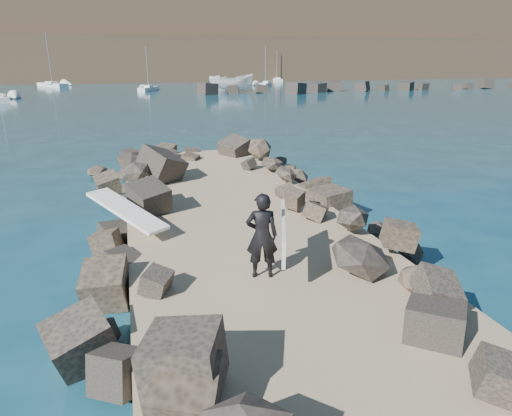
# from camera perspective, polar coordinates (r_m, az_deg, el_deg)

# --- Properties ---
(ground) EXTENTS (800.00, 800.00, 0.00)m
(ground) POSITION_cam_1_polar(r_m,az_deg,el_deg) (12.21, -1.27, -5.29)
(ground) COLOR #0F384C
(ground) RESTS_ON ground
(jetty) EXTENTS (6.00, 26.00, 0.60)m
(jetty) POSITION_cam_1_polar(r_m,az_deg,el_deg) (10.34, 1.51, -8.01)
(jetty) COLOR #8C7759
(jetty) RESTS_ON ground
(riprap_left) EXTENTS (2.60, 22.00, 1.00)m
(riprap_left) POSITION_cam_1_polar(r_m,az_deg,el_deg) (10.33, -15.05, -7.47)
(riprap_left) COLOR black
(riprap_left) RESTS_ON ground
(riprap_right) EXTENTS (2.60, 22.00, 1.00)m
(riprap_right) POSITION_cam_1_polar(r_m,az_deg,el_deg) (11.77, 14.44, -4.17)
(riprap_right) COLOR black
(riprap_right) RESTS_ON ground
(breakwater_secondary) EXTENTS (52.00, 4.00, 1.20)m
(breakwater_secondary) POSITION_cam_1_polar(r_m,az_deg,el_deg) (76.04, 14.65, 14.38)
(breakwater_secondary) COLOR black
(breakwater_secondary) RESTS_ON ground
(headland) EXTENTS (360.00, 140.00, 32.00)m
(headland) POSITION_cam_1_polar(r_m,az_deg,el_deg) (171.70, -12.18, 21.50)
(headland) COLOR #2D4919
(headland) RESTS_ON ground
(surfboard_resting) EXTENTS (2.05, 2.49, 0.09)m
(surfboard_resting) POSITION_cam_1_polar(r_m,az_deg,el_deg) (12.19, -15.83, -0.79)
(surfboard_resting) COLOR white
(surfboard_resting) RESTS_ON riprap_left
(boat_imported) EXTENTS (7.19, 3.61, 2.66)m
(boat_imported) POSITION_cam_1_polar(r_m,az_deg,el_deg) (72.58, -3.11, 15.34)
(boat_imported) COLOR white
(boat_imported) RESTS_ON ground
(surfer_with_board) EXTENTS (1.19, 2.12, 1.78)m
(surfer_with_board) POSITION_cam_1_polar(r_m,az_deg,el_deg) (9.15, 1.12, -3.40)
(surfer_with_board) COLOR black
(surfer_with_board) RESTS_ON jetty
(sailboat_f) EXTENTS (1.43, 5.53, 6.78)m
(sailboat_f) POSITION_cam_1_polar(r_m,az_deg,el_deg) (105.22, 2.62, 15.68)
(sailboat_f) COLOR silver
(sailboat_f) RESTS_ON ground
(sailboat_d) EXTENTS (3.88, 5.85, 7.26)m
(sailboat_d) POSITION_cam_1_polar(r_m,az_deg,el_deg) (87.65, 1.18, 15.20)
(sailboat_d) COLOR silver
(sailboat_d) RESTS_ON ground
(sailboat_a) EXTENTS (3.44, 7.35, 8.65)m
(sailboat_a) POSITION_cam_1_polar(r_m,az_deg,el_deg) (63.76, -29.39, 11.84)
(sailboat_a) COLOR silver
(sailboat_a) RESTS_ON ground
(sailboat_b) EXTENTS (3.63, 5.51, 6.87)m
(sailboat_b) POSITION_cam_1_polar(r_m,az_deg,el_deg) (76.04, -13.26, 14.29)
(sailboat_b) COLOR silver
(sailboat_b) RESTS_ON ground
(sailboat_e) EXTENTS (6.14, 7.67, 9.69)m
(sailboat_e) POSITION_cam_1_polar(r_m,az_deg,el_deg) (93.81, -24.11, 13.88)
(sailboat_e) COLOR silver
(sailboat_e) RESTS_ON ground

